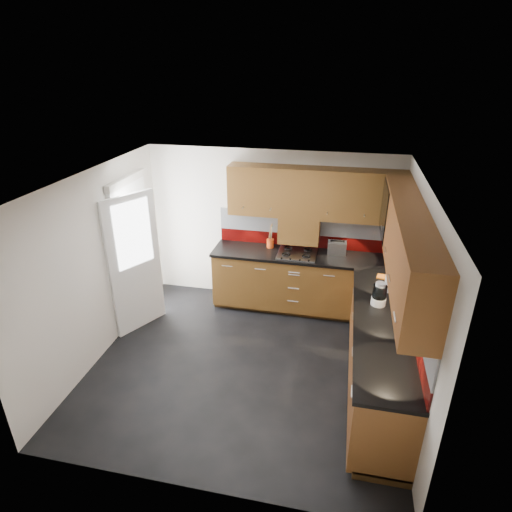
% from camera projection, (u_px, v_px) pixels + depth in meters
% --- Properties ---
extents(room, '(4.00, 3.80, 2.64)m').
position_uv_depth(room, '(244.00, 259.00, 4.87)').
color(room, black).
extents(base_cabinets, '(2.70, 3.20, 0.95)m').
position_uv_depth(base_cabinets, '(334.00, 315.00, 5.75)').
color(base_cabinets, '#553513').
rests_on(base_cabinets, room).
extents(countertop, '(2.72, 3.22, 0.04)m').
position_uv_depth(countertop, '(336.00, 284.00, 5.54)').
color(countertop, black).
rests_on(countertop, base_cabinets).
extents(backsplash, '(2.70, 3.20, 0.54)m').
position_uv_depth(backsplash, '(356.00, 258.00, 5.57)').
color(backsplash, '#670A09').
rests_on(backsplash, countertop).
extents(upper_cabinets, '(2.50, 3.20, 0.72)m').
position_uv_depth(upper_cabinets, '(357.00, 216.00, 5.18)').
color(upper_cabinets, '#553513').
rests_on(upper_cabinets, room).
extents(extractor_hood, '(0.60, 0.33, 0.40)m').
position_uv_depth(extractor_hood, '(299.00, 229.00, 6.33)').
color(extractor_hood, '#553513').
rests_on(extractor_hood, room).
extents(glass_cabinet, '(0.32, 0.80, 0.66)m').
position_uv_depth(glass_cabinet, '(396.00, 209.00, 5.33)').
color(glass_cabinet, black).
rests_on(glass_cabinet, room).
extents(back_door, '(0.42, 1.19, 2.04)m').
position_uv_depth(back_door, '(135.00, 255.00, 6.07)').
color(back_door, white).
rests_on(back_door, room).
extents(gas_hob, '(0.57, 0.50, 0.04)m').
position_uv_depth(gas_hob, '(297.00, 254.00, 6.31)').
color(gas_hob, silver).
rests_on(gas_hob, countertop).
extents(utensil_pot, '(0.11, 0.11, 0.39)m').
position_uv_depth(utensil_pot, '(270.00, 242.00, 6.52)').
color(utensil_pot, '#CE4213').
rests_on(utensil_pot, countertop).
extents(toaster, '(0.28, 0.18, 0.20)m').
position_uv_depth(toaster, '(337.00, 248.00, 6.31)').
color(toaster, silver).
rests_on(toaster, countertop).
extents(food_processor, '(0.17, 0.17, 0.29)m').
position_uv_depth(food_processor, '(379.00, 295.00, 4.98)').
color(food_processor, white).
rests_on(food_processor, countertop).
extents(paper_towel, '(0.14, 0.14, 0.24)m').
position_uv_depth(paper_towel, '(390.00, 282.00, 5.28)').
color(paper_towel, white).
rests_on(paper_towel, countertop).
extents(orange_cloth, '(0.18, 0.16, 0.02)m').
position_uv_depth(orange_cloth, '(383.00, 277.00, 5.65)').
color(orange_cloth, orange).
rests_on(orange_cloth, countertop).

